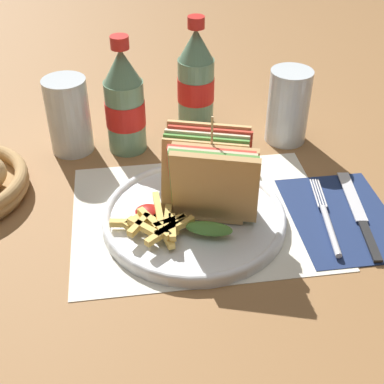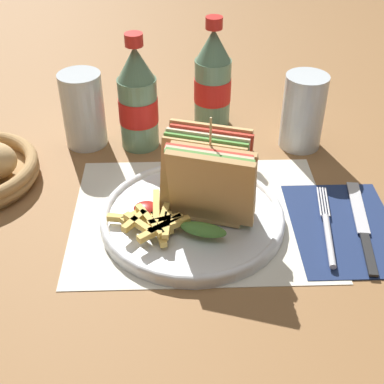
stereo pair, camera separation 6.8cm
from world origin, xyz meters
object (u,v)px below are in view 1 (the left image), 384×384
Objects in this scene: coke_bottle_near at (125,103)px; glass_near at (288,106)px; plate_main at (194,217)px; fork at (328,222)px; coke_bottle_far at (196,80)px; glass_far at (69,121)px; knife at (359,214)px; club_sandwich at (209,179)px.

coke_bottle_near is 1.53× the size of glass_near.
fork is (0.19, -0.04, -0.00)m from plate_main.
coke_bottle_far is 1.53× the size of glass_far.
coke_bottle_far is (-0.19, 0.32, 0.08)m from knife.
club_sandwich is (0.02, -0.00, 0.06)m from plate_main.
knife is at bearing -36.58° from coke_bottle_near.
coke_bottle_near reaches higher than club_sandwich.
club_sandwich reaches higher than plate_main.
knife is 1.02× the size of coke_bottle_far.
coke_bottle_far is at bearing 81.07° from plate_main.
coke_bottle_near and coke_bottle_far have the same top height.
knife is at bearing -78.84° from glass_near.
coke_bottle_near is 1.53× the size of glass_far.
plate_main is at bearing -177.34° from knife.
coke_bottle_far is at bearing 150.63° from glass_near.
club_sandwich is 1.19× the size of glass_far.
plate_main is at bearing 178.20° from club_sandwich.
coke_bottle_far is (0.05, 0.29, 0.08)m from plate_main.
coke_bottle_near is at bearing -150.70° from coke_bottle_far.
plate_main is 0.25m from coke_bottle_near.
plate_main is 1.52× the size of fork.
coke_bottle_far reaches higher than knife.
glass_near is (0.20, 0.21, 0.06)m from plate_main.
knife is at bearing 22.96° from fork.
glass_near is 1.00× the size of glass_far.
glass_near is (0.28, -0.01, -0.02)m from coke_bottle_near.
glass_near is (0.15, -0.08, -0.02)m from coke_bottle_far.
club_sandwich is 0.76× the size of knife.
fork is 0.46m from glass_far.
fork is (0.17, -0.04, -0.07)m from club_sandwich.
fork is 0.25m from glass_near.
plate_main is 0.29m from glass_near.
coke_bottle_far reaches higher than glass_far.
glass_far reaches higher than knife.
glass_near and glass_far have the same top height.
club_sandwich is at bearing -1.80° from plate_main.
coke_bottle_near is 1.00× the size of coke_bottle_far.
coke_bottle_far is (0.13, 0.07, 0.00)m from coke_bottle_near.
club_sandwich is 0.24m from coke_bottle_near.
club_sandwich is at bearing 175.81° from fork.
knife is 0.49m from glass_far.
club_sandwich reaches higher than glass_near.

